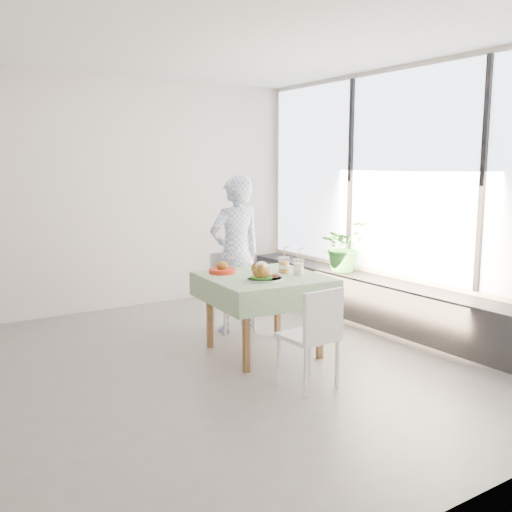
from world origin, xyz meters
TOP-DOWN VIEW (x-y plane):
  - floor at (0.00, 0.00)m, footprint 6.00×6.00m
  - ceiling at (0.00, 0.00)m, footprint 6.00×6.00m
  - wall_back at (0.00, 2.50)m, footprint 6.00×0.02m
  - wall_front at (0.00, -2.50)m, footprint 6.00×0.02m
  - wall_right at (3.00, 0.00)m, footprint 0.02×5.00m
  - window_pane at (2.97, 0.00)m, footprint 0.01×4.80m
  - window_ledge at (2.80, 0.00)m, footprint 0.40×4.80m
  - cafe_table at (1.16, 0.08)m, footprint 1.12×1.12m
  - chair_far at (1.32, 0.89)m, footprint 0.44×0.44m
  - chair_near at (1.00, -0.81)m, footprint 0.40×0.40m
  - diner at (1.33, 0.87)m, footprint 0.61×0.40m
  - main_dish at (1.03, -0.10)m, footprint 0.34×0.34m
  - juice_cup_orange at (1.40, 0.09)m, footprint 0.11×0.11m
  - juice_cup_lemonade at (1.46, -0.05)m, footprint 0.10×0.10m
  - second_dish at (0.90, 0.40)m, footprint 0.25×0.25m
  - potted_plant at (2.78, 0.80)m, footprint 0.63×0.57m

SIDE VIEW (x-z plane):
  - floor at x=0.00m, z-range 0.00..0.00m
  - window_ledge at x=2.80m, z-range 0.00..0.50m
  - chair_near at x=1.00m, z-range -0.16..0.66m
  - chair_far at x=1.32m, z-range -0.16..0.67m
  - cafe_table at x=1.16m, z-range 0.09..0.83m
  - second_dish at x=0.90m, z-range 0.72..0.84m
  - main_dish at x=1.03m, z-range 0.71..0.89m
  - potted_plant at x=2.78m, z-range 0.50..1.11m
  - juice_cup_lemonade at x=1.46m, z-range 0.66..0.96m
  - juice_cup_orange at x=1.40m, z-range 0.66..0.96m
  - diner at x=1.33m, z-range 0.00..1.65m
  - wall_back at x=0.00m, z-range 0.00..2.80m
  - wall_front at x=0.00m, z-range 0.00..2.80m
  - wall_right at x=3.00m, z-range 0.00..2.80m
  - window_pane at x=2.97m, z-range 0.56..2.74m
  - ceiling at x=0.00m, z-range 2.80..2.80m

